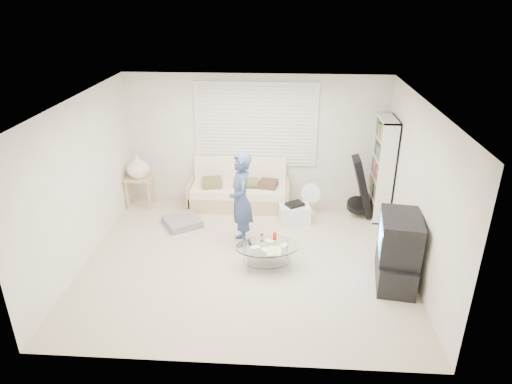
# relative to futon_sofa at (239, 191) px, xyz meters

# --- Properties ---
(ground) EXTENTS (5.00, 5.00, 0.00)m
(ground) POSITION_rel_futon_sofa_xyz_m (0.30, -1.87, -0.31)
(ground) COLOR tan
(ground) RESTS_ON ground
(room_shell) EXTENTS (5.02, 4.52, 2.51)m
(room_shell) POSITION_rel_futon_sofa_xyz_m (0.30, -1.39, 1.32)
(room_shell) COLOR beige
(room_shell) RESTS_ON ground
(window_blinds) EXTENTS (2.32, 0.08, 1.62)m
(window_blinds) POSITION_rel_futon_sofa_xyz_m (0.30, 0.33, 1.24)
(window_blinds) COLOR silver
(window_blinds) RESTS_ON ground
(futon_sofa) EXTENTS (1.93, 0.78, 0.94)m
(futon_sofa) POSITION_rel_futon_sofa_xyz_m (0.00, 0.00, 0.00)
(futon_sofa) COLOR tan
(futon_sofa) RESTS_ON ground
(grey_floor_pillow) EXTENTS (0.81, 0.81, 0.13)m
(grey_floor_pillow) POSITION_rel_futon_sofa_xyz_m (-0.95, -0.86, -0.24)
(grey_floor_pillow) COLOR slate
(grey_floor_pillow) RESTS_ON ground
(side_table) EXTENTS (0.53, 0.43, 1.06)m
(side_table) POSITION_rel_futon_sofa_xyz_m (-1.92, -0.11, 0.47)
(side_table) COLOR tan
(side_table) RESTS_ON ground
(bookshelf) EXTENTS (0.30, 0.79, 1.88)m
(bookshelf) POSITION_rel_futon_sofa_xyz_m (2.62, -0.23, 0.63)
(bookshelf) COLOR white
(bookshelf) RESTS_ON ground
(guitar_case) EXTENTS (0.47, 0.43, 1.14)m
(guitar_case) POSITION_rel_futon_sofa_xyz_m (2.29, -0.29, 0.20)
(guitar_case) COLOR black
(guitar_case) RESTS_ON ground
(floor_fan) EXTENTS (0.38, 0.25, 0.62)m
(floor_fan) POSITION_rel_futon_sofa_xyz_m (1.37, -0.24, 0.05)
(floor_fan) COLOR white
(floor_fan) RESTS_ON ground
(storage_bin) EXTENTS (0.59, 0.46, 0.38)m
(storage_bin) POSITION_rel_futon_sofa_xyz_m (1.07, -0.60, -0.14)
(storage_bin) COLOR white
(storage_bin) RESTS_ON ground
(tv_unit) EXTENTS (0.65, 1.03, 1.06)m
(tv_unit) POSITION_rel_futon_sofa_xyz_m (2.50, -2.36, 0.20)
(tv_unit) COLOR black
(tv_unit) RESTS_ON ground
(coffee_table) EXTENTS (1.05, 0.76, 0.48)m
(coffee_table) POSITION_rel_futon_sofa_xyz_m (0.64, -2.10, -0.01)
(coffee_table) COLOR silver
(coffee_table) RESTS_ON ground
(standing_person) EXTENTS (0.49, 0.65, 1.59)m
(standing_person) POSITION_rel_futon_sofa_xyz_m (0.17, -1.42, 0.49)
(standing_person) COLOR navy
(standing_person) RESTS_ON ground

